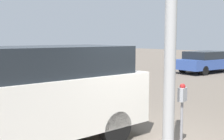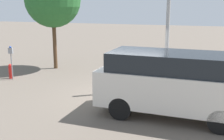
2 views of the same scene
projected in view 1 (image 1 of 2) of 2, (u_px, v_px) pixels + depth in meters
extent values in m
cylinder|color=gray|center=(181.00, 126.00, 5.35)|extent=(0.05, 0.05, 0.95)
cube|color=gray|center=(182.00, 94.00, 5.28)|extent=(0.22, 0.15, 0.26)
sphere|color=maroon|center=(183.00, 86.00, 5.27)|extent=(0.11, 0.11, 0.11)
cube|color=beige|center=(32.00, 104.00, 5.36)|extent=(4.52, 1.90, 1.07)
cube|color=black|center=(36.00, 61.00, 5.34)|extent=(3.62, 1.74, 0.56)
cylinder|color=black|center=(115.00, 127.00, 5.66)|extent=(0.69, 0.23, 0.69)
cylinder|color=black|center=(73.00, 111.00, 6.93)|extent=(0.69, 0.23, 0.69)
cube|color=#2D478C|center=(208.00, 63.00, 17.69)|extent=(4.69, 2.12, 0.59)
cube|color=black|center=(206.00, 55.00, 17.50)|extent=(2.63, 1.83, 0.47)
cube|color=orange|center=(220.00, 63.00, 19.47)|extent=(0.09, 0.13, 0.20)
cylinder|color=black|center=(210.00, 66.00, 19.19)|extent=(0.57, 0.25, 0.56)
cylinder|color=black|center=(183.00, 68.00, 17.54)|extent=(0.57, 0.25, 0.56)
cylinder|color=black|center=(204.00, 71.00, 16.26)|extent=(0.57, 0.25, 0.56)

